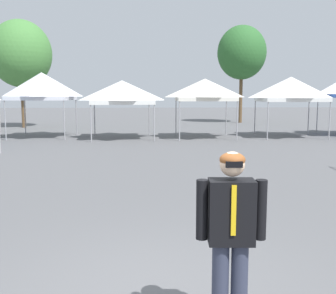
% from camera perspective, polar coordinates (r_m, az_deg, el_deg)
% --- Properties ---
extents(canopy_tent_right_of_center, '(3.27, 3.27, 3.52)m').
position_cam_1_polar(canopy_tent_right_of_center, '(22.60, -17.80, 8.37)').
color(canopy_tent_right_of_center, '#9E9EA3').
rests_on(canopy_tent_right_of_center, ground).
extents(canopy_tent_behind_center, '(3.46, 3.46, 3.07)m').
position_cam_1_polar(canopy_tent_behind_center, '(21.07, -6.67, 7.87)').
color(canopy_tent_behind_center, '#9E9EA3').
rests_on(canopy_tent_behind_center, ground).
extents(canopy_tent_far_right, '(3.13, 3.13, 3.17)m').
position_cam_1_polar(canopy_tent_far_right, '(21.33, 5.37, 8.24)').
color(canopy_tent_far_right, '#9E9EA3').
rests_on(canopy_tent_far_right, ground).
extents(canopy_tent_far_left, '(3.57, 3.57, 3.29)m').
position_cam_1_polar(canopy_tent_far_left, '(22.77, 17.36, 8.00)').
color(canopy_tent_far_left, '#9E9EA3').
rests_on(canopy_tent_far_left, ground).
extents(person_foreground, '(0.65, 0.27, 1.78)m').
position_cam_1_polar(person_foreground, '(3.77, 9.10, -11.95)').
color(person_foreground, '#33384C').
rests_on(person_foreground, ground).
extents(tree_behind_tents_left, '(4.01, 4.01, 8.00)m').
position_cam_1_polar(tree_behind_tents_left, '(33.90, 10.64, 13.28)').
color(tree_behind_tents_left, brown).
rests_on(tree_behind_tents_left, ground).
extents(tree_behind_tents_right, '(4.24, 4.24, 7.51)m').
position_cam_1_polar(tree_behind_tents_right, '(30.05, -20.55, 12.52)').
color(tree_behind_tents_right, brown).
rests_on(tree_behind_tents_right, ground).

